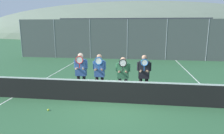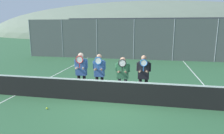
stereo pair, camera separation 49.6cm
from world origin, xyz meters
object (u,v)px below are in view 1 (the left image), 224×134
object	(u,v)px
car_far_left	(78,45)
player_center_left	(99,72)
player_rightmost	(144,73)
car_left_of_center	(125,45)
car_center	(175,45)
player_center_right	(123,73)
tennis_ball_on_court	(48,110)
player_leftmost	(81,71)

from	to	relation	value
car_far_left	player_center_left	bearing A→B (deg)	-69.20
player_rightmost	car_left_of_center	bearing A→B (deg)	97.09
car_left_of_center	car_center	bearing A→B (deg)	1.12
player_center_left	car_far_left	bearing A→B (deg)	110.80
player_center_left	player_center_right	distance (m)	0.99
tennis_ball_on_court	player_leftmost	bearing A→B (deg)	66.38
car_center	tennis_ball_on_court	size ratio (longest dim) A/B	60.12
car_far_left	car_center	bearing A→B (deg)	-0.63
player_leftmost	car_far_left	size ratio (longest dim) A/B	0.42
player_leftmost	tennis_ball_on_court	xyz separation A→B (m)	(-0.74, -1.69, -1.08)
player_center_right	car_left_of_center	world-z (taller)	car_left_of_center
player_leftmost	tennis_ball_on_court	bearing A→B (deg)	-113.62
player_rightmost	car_left_of_center	xyz separation A→B (m)	(-1.63, 13.08, -0.13)
player_leftmost	player_rightmost	size ratio (longest dim) A/B	1.01
player_center_right	car_far_left	bearing A→B (deg)	114.52
car_far_left	tennis_ball_on_court	xyz separation A→B (m)	(3.49, -14.94, -0.85)
car_center	player_leftmost	bearing A→B (deg)	-114.76
player_rightmost	car_center	xyz separation A→B (m)	(3.43, 13.18, -0.13)
player_rightmost	car_far_left	size ratio (longest dim) A/B	0.41
player_center_right	player_rightmost	bearing A→B (deg)	-7.48
player_leftmost	player_center_right	size ratio (longest dim) A/B	1.09
player_leftmost	tennis_ball_on_court	world-z (taller)	player_leftmost
player_center_left	player_rightmost	xyz separation A→B (m)	(1.84, -0.06, 0.01)
player_rightmost	tennis_ball_on_court	xyz separation A→B (m)	(-3.37, -1.65, -1.05)
player_rightmost	car_far_left	distance (m)	14.97
car_far_left	car_center	xyz separation A→B (m)	(10.30, -0.11, 0.07)
player_center_right	car_center	size ratio (longest dim) A/B	0.42
player_leftmost	player_rightmost	bearing A→B (deg)	-0.97
player_center_left	car_center	bearing A→B (deg)	68.14
player_leftmost	player_center_left	distance (m)	0.80
player_leftmost	player_rightmost	xyz separation A→B (m)	(2.63, -0.04, -0.03)
player_center_right	car_far_left	distance (m)	14.49
car_left_of_center	car_far_left	bearing A→B (deg)	177.69
player_rightmost	tennis_ball_on_court	size ratio (longest dim) A/B	26.94
player_center_left	car_far_left	size ratio (longest dim) A/B	0.41
car_left_of_center	car_center	size ratio (longest dim) A/B	1.05
car_center	car_far_left	bearing A→B (deg)	179.37
car_left_of_center	car_center	distance (m)	5.05
car_left_of_center	tennis_ball_on_court	bearing A→B (deg)	-96.76
player_center_left	player_leftmost	bearing A→B (deg)	-179.10
player_rightmost	car_center	distance (m)	13.62
player_center_left	car_center	size ratio (longest dim) A/B	0.44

